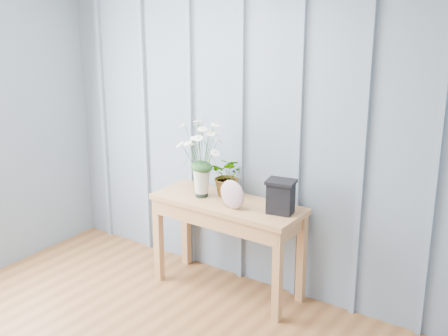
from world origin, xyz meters
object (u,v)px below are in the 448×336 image
Objects in this scene: sideboard at (228,215)px; carved_box at (281,196)px; daisy_vase at (201,148)px; felt_disc_vessel at (232,194)px.

sideboard is 4.81× the size of carved_box.
daisy_vase is 0.72m from carved_box.
sideboard is 0.55m from daisy_vase.
daisy_vase reaches higher than sideboard.
daisy_vase is at bearing -175.47° from carved_box.
carved_box is (0.33, 0.13, 0.02)m from felt_disc_vessel.
carved_box is (0.45, 0.03, 0.24)m from sideboard.
felt_disc_vessel is 0.89× the size of carved_box.
daisy_vase is 2.48× the size of carved_box.
felt_disc_vessel is at bearing -42.53° from sideboard.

